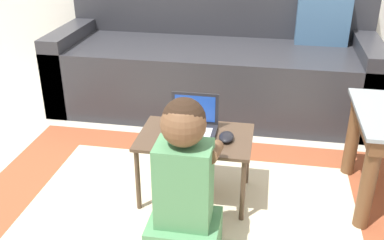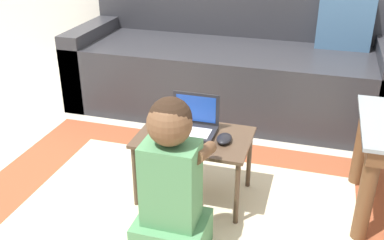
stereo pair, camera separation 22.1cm
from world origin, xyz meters
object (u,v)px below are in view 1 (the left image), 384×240
couch (215,67)px  person_seated (184,186)px  laptop (193,126)px  computer_mouse (226,137)px  laptop_desk (195,143)px

couch → person_seated: (0.09, -1.62, 0.05)m
laptop → computer_mouse: 0.18m
couch → person_seated: 1.62m
laptop → person_seated: size_ratio=0.32×
laptop → person_seated: (0.05, -0.46, -0.04)m
laptop → laptop_desk: bearing=-62.4°
laptop_desk → person_seated: (0.03, -0.42, 0.03)m
laptop_desk → couch: bearing=93.0°
laptop_desk → laptop: 0.09m
couch → laptop_desk: 1.20m
couch → person_seated: couch is taller
person_seated → laptop_desk: bearing=93.8°
laptop → computer_mouse: laptop is taller
laptop → person_seated: bearing=-84.2°
couch → person_seated: size_ratio=3.10×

